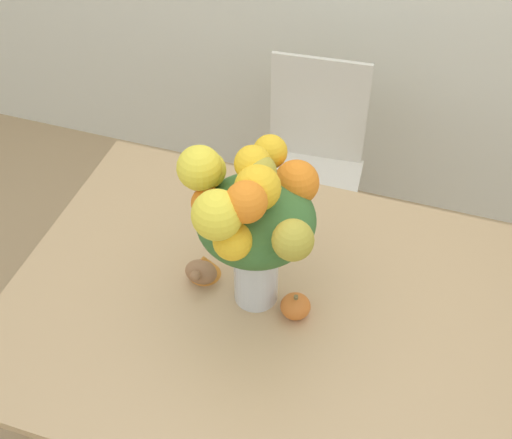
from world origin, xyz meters
name	(u,v)px	position (x,y,z in m)	size (l,w,h in m)	color
ground_plane	(258,436)	(0.00, 0.00, 0.00)	(12.00, 12.00, 0.00)	tan
dining_table	(258,321)	(0.00, 0.00, 0.69)	(1.50, 1.15, 0.77)	tan
flower_vase	(252,217)	(-0.02, 0.02, 1.11)	(0.40, 0.43, 0.54)	silver
pumpkin	(295,307)	(0.11, 0.00, 0.81)	(0.09, 0.09, 0.08)	orange
turkey_figurine	(203,268)	(-0.19, 0.05, 0.81)	(0.10, 0.13, 0.08)	#936642
dining_chair_near_window	(310,169)	(-0.09, 0.96, 0.50)	(0.45, 0.45, 0.95)	silver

